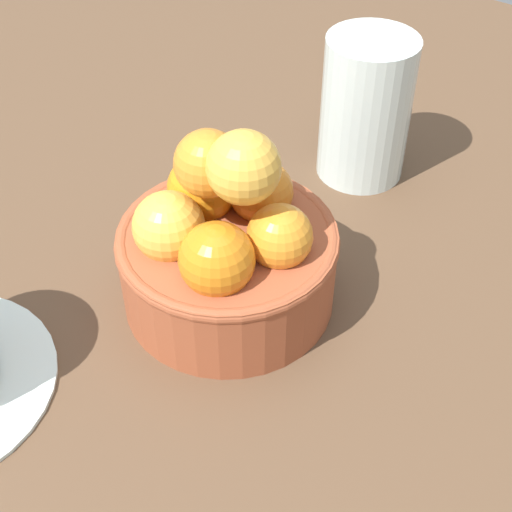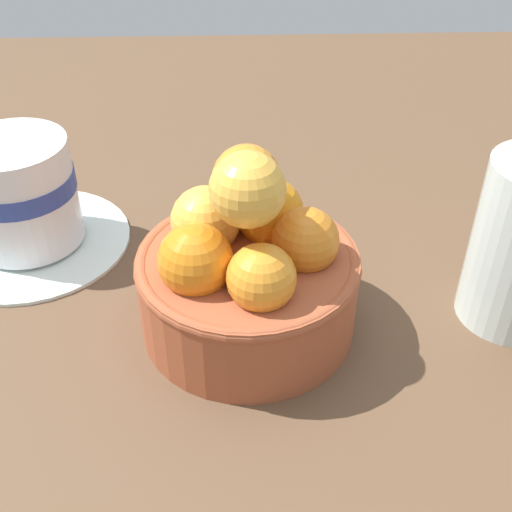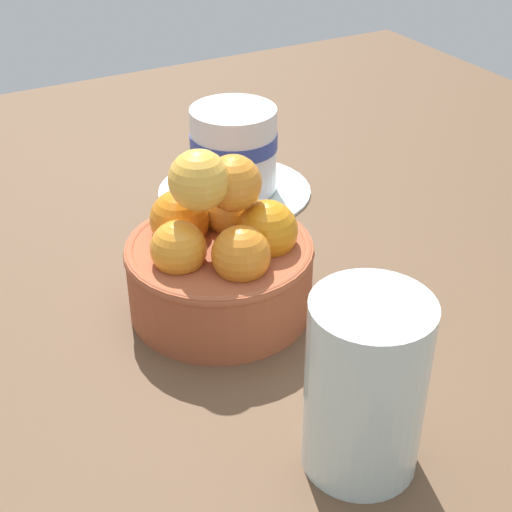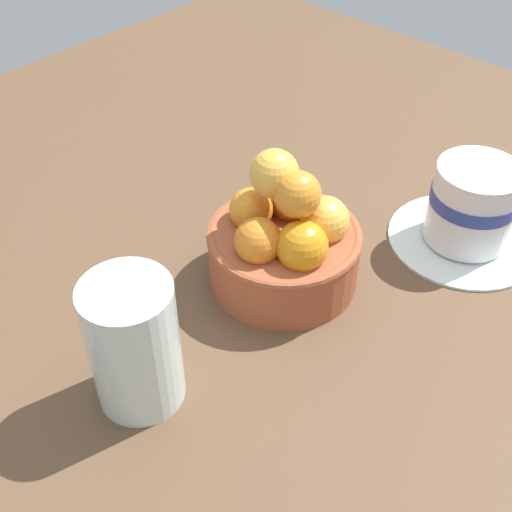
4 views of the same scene
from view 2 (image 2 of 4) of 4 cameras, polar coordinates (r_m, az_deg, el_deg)
The scene contains 3 objects.
ground_plane at distance 46.78cm, azimuth -0.66°, elevation -7.81°, with size 119.95×115.02×4.12cm, color brown.
terracotta_bowl at distance 42.21cm, azimuth -0.79°, elevation -1.19°, with size 14.69×14.69×14.04cm.
coffee_cup at distance 53.44cm, azimuth -19.96°, elevation 4.70°, with size 15.67×15.67×9.07cm.
Camera 2 is at (-32.92, 0.67, 31.16)cm, focal length 45.37 mm.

